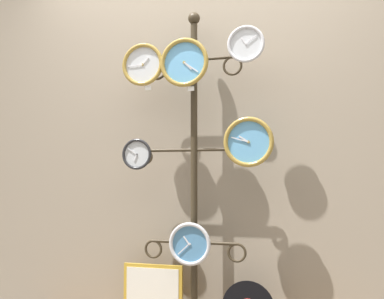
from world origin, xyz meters
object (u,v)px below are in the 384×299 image
(clock_top_right, at_px, (246,44))
(clock_middle_left, at_px, (137,154))
(clock_top_left, at_px, (143,65))
(clock_top_center, at_px, (184,63))
(clock_middle_right, at_px, (249,142))
(clock_bottom_center, at_px, (189,244))
(picture_frame, at_px, (153,292))
(display_stand, at_px, (194,222))

(clock_top_right, relative_size, clock_middle_left, 1.15)
(clock_top_right, bearing_deg, clock_top_left, 178.07)
(clock_top_center, relative_size, clock_middle_left, 1.57)
(clock_middle_left, relative_size, clock_middle_right, 0.66)
(clock_middle_right, bearing_deg, clock_middle_left, 178.93)
(clock_bottom_center, xyz_separation_m, picture_frame, (-0.27, 0.09, -0.33))
(clock_middle_right, bearing_deg, picture_frame, 172.62)
(display_stand, height_order, clock_top_center, display_stand)
(display_stand, height_order, clock_bottom_center, display_stand)
(clock_middle_left, bearing_deg, clock_middle_right, -1.07)
(clock_top_right, height_order, clock_middle_right, clock_top_right)
(clock_middle_left, bearing_deg, clock_top_center, -3.97)
(clock_top_left, xyz_separation_m, clock_bottom_center, (0.32, -0.02, -1.13))
(clock_top_center, distance_m, clock_bottom_center, 1.13)
(clock_top_left, bearing_deg, clock_bottom_center, -3.38)
(clock_top_left, distance_m, picture_frame, 1.47)
(clock_middle_right, xyz_separation_m, clock_bottom_center, (-0.37, -0.01, -0.62))
(clock_top_center, xyz_separation_m, clock_top_right, (0.39, -0.01, 0.08))
(clock_top_left, distance_m, clock_top_center, 0.29)
(clock_top_left, relative_size, clock_top_right, 1.22)
(display_stand, xyz_separation_m, clock_top_left, (-0.32, -0.08, 1.01))
(display_stand, xyz_separation_m, clock_bottom_center, (-0.00, -0.10, -0.12))
(clock_bottom_center, bearing_deg, clock_top_center, 174.79)
(clock_top_left, bearing_deg, display_stand, 13.76)
(display_stand, distance_m, picture_frame, 0.53)
(clock_top_right, bearing_deg, clock_top_center, 178.97)
(clock_top_center, height_order, clock_top_right, clock_top_right)
(display_stand, distance_m, clock_top_right, 1.15)
(clock_bottom_center, relative_size, picture_frame, 0.66)
(display_stand, bearing_deg, picture_frame, -179.24)
(clock_middle_left, distance_m, clock_bottom_center, 0.66)
(clock_top_center, relative_size, clock_top_right, 1.37)
(clock_top_center, height_order, clock_bottom_center, clock_top_center)
(clock_top_left, distance_m, clock_top_right, 0.68)
(clock_top_left, bearing_deg, clock_middle_right, -0.58)
(clock_middle_left, distance_m, picture_frame, 0.89)
(clock_top_left, height_order, clock_middle_left, clock_top_left)
(display_stand, xyz_separation_m, clock_middle_right, (0.36, -0.09, 0.49))
(clock_bottom_center, bearing_deg, clock_middle_left, 175.92)
(display_stand, distance_m, clock_bottom_center, 0.16)
(clock_top_center, xyz_separation_m, picture_frame, (-0.24, 0.09, -1.46))
(clock_middle_left, xyz_separation_m, clock_middle_right, (0.72, -0.01, 0.06))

